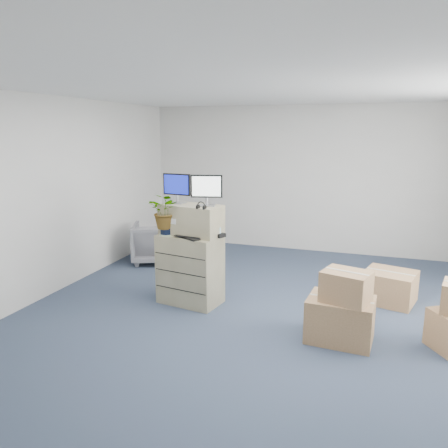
{
  "coord_description": "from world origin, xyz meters",
  "views": [
    {
      "loc": [
        1.28,
        -4.94,
        2.31
      ],
      "look_at": [
        -0.53,
        0.4,
        1.1
      ],
      "focal_mm": 35.0,
      "sensor_mm": 36.0,
      "label": 1
    }
  ],
  "objects_px": {
    "monitor_left": "(177,187)",
    "potted_plant": "(166,216)",
    "water_bottle": "(194,226)",
    "filing_cabinet_lower": "(190,269)",
    "monitor_right": "(207,189)",
    "keyboard": "(189,237)",
    "office_chair": "(155,241)"
  },
  "relations": [
    {
      "from": "keyboard",
      "to": "potted_plant",
      "type": "bearing_deg",
      "value": -160.41
    },
    {
      "from": "monitor_right",
      "to": "filing_cabinet_lower",
      "type": "bearing_deg",
      "value": 170.79
    },
    {
      "from": "monitor_left",
      "to": "office_chair",
      "type": "bearing_deg",
      "value": 133.75
    },
    {
      "from": "water_bottle",
      "to": "keyboard",
      "type": "bearing_deg",
      "value": -91.48
    },
    {
      "from": "monitor_right",
      "to": "keyboard",
      "type": "height_order",
      "value": "monitor_right"
    },
    {
      "from": "filing_cabinet_lower",
      "to": "water_bottle",
      "type": "xyz_separation_m",
      "value": [
        0.05,
        0.04,
        0.6
      ]
    },
    {
      "from": "office_chair",
      "to": "water_bottle",
      "type": "bearing_deg",
      "value": 111.17
    },
    {
      "from": "office_chair",
      "to": "keyboard",
      "type": "bearing_deg",
      "value": 108.04
    },
    {
      "from": "monitor_left",
      "to": "keyboard",
      "type": "bearing_deg",
      "value": -35.61
    },
    {
      "from": "filing_cabinet_lower",
      "to": "monitor_left",
      "type": "distance_m",
      "value": 1.13
    },
    {
      "from": "filing_cabinet_lower",
      "to": "water_bottle",
      "type": "height_order",
      "value": "water_bottle"
    },
    {
      "from": "keyboard",
      "to": "potted_plant",
      "type": "xyz_separation_m",
      "value": [
        -0.34,
        0.05,
        0.25
      ]
    },
    {
      "from": "monitor_left",
      "to": "office_chair",
      "type": "height_order",
      "value": "monitor_left"
    },
    {
      "from": "potted_plant",
      "to": "monitor_right",
      "type": "bearing_deg",
      "value": 10.5
    },
    {
      "from": "office_chair",
      "to": "filing_cabinet_lower",
      "type": "bearing_deg",
      "value": 109.43
    },
    {
      "from": "monitor_left",
      "to": "keyboard",
      "type": "relative_size",
      "value": 0.98
    },
    {
      "from": "monitor_right",
      "to": "potted_plant",
      "type": "relative_size",
      "value": 0.73
    },
    {
      "from": "potted_plant",
      "to": "office_chair",
      "type": "relative_size",
      "value": 0.71
    },
    {
      "from": "filing_cabinet_lower",
      "to": "monitor_left",
      "type": "height_order",
      "value": "monitor_left"
    },
    {
      "from": "filing_cabinet_lower",
      "to": "keyboard",
      "type": "height_order",
      "value": "keyboard"
    },
    {
      "from": "keyboard",
      "to": "water_bottle",
      "type": "height_order",
      "value": "water_bottle"
    },
    {
      "from": "monitor_right",
      "to": "potted_plant",
      "type": "distance_m",
      "value": 0.66
    },
    {
      "from": "monitor_right",
      "to": "monitor_left",
      "type": "bearing_deg",
      "value": 155.63
    },
    {
      "from": "keyboard",
      "to": "water_bottle",
      "type": "bearing_deg",
      "value": 117.02
    },
    {
      "from": "monitor_left",
      "to": "water_bottle",
      "type": "bearing_deg",
      "value": -7.45
    },
    {
      "from": "water_bottle",
      "to": "filing_cabinet_lower",
      "type": "bearing_deg",
      "value": -141.48
    },
    {
      "from": "keyboard",
      "to": "water_bottle",
      "type": "relative_size",
      "value": 1.65
    },
    {
      "from": "potted_plant",
      "to": "filing_cabinet_lower",
      "type": "bearing_deg",
      "value": 14.82
    },
    {
      "from": "monitor_right",
      "to": "water_bottle",
      "type": "xyz_separation_m",
      "value": [
        -0.19,
        0.02,
        -0.51
      ]
    },
    {
      "from": "monitor_left",
      "to": "potted_plant",
      "type": "distance_m",
      "value": 0.42
    },
    {
      "from": "monitor_right",
      "to": "office_chair",
      "type": "xyz_separation_m",
      "value": [
        -1.58,
        1.53,
        -1.19
      ]
    },
    {
      "from": "water_bottle",
      "to": "monitor_left",
      "type": "bearing_deg",
      "value": 166.5
    }
  ]
}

